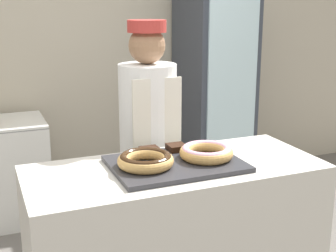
{
  "coord_description": "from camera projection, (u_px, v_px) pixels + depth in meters",
  "views": [
    {
      "loc": [
        -0.86,
        -2.0,
        1.73
      ],
      "look_at": [
        0.0,
        0.1,
        1.12
      ],
      "focal_mm": 50.0,
      "sensor_mm": 36.0,
      "label": 1
    }
  ],
  "objects": [
    {
      "name": "brownie_back_right",
      "position": [
        176.0,
        147.0,
        2.47
      ],
      "size": [
        0.09,
        0.09,
        0.03
      ],
      "color": "black",
      "rests_on": "serving_tray"
    },
    {
      "name": "donut_light_glaze",
      "position": [
        206.0,
        152.0,
        2.34
      ],
      "size": [
        0.27,
        0.27,
        0.06
      ],
      "color": "tan",
      "rests_on": "serving_tray"
    },
    {
      "name": "donut_chocolate_glaze",
      "position": [
        146.0,
        160.0,
        2.22
      ],
      "size": [
        0.27,
        0.27,
        0.06
      ],
      "color": "tan",
      "rests_on": "serving_tray"
    },
    {
      "name": "brownie_back_left",
      "position": [
        150.0,
        151.0,
        2.41
      ],
      "size": [
        0.09,
        0.09,
        0.03
      ],
      "color": "black",
      "rests_on": "serving_tray"
    },
    {
      "name": "beverage_fridge",
      "position": [
        214.0,
        89.0,
        4.27
      ],
      "size": [
        0.57,
        0.66,
        1.9
      ],
      "color": "#333842",
      "rests_on": "ground_plane"
    },
    {
      "name": "display_counter",
      "position": [
        175.0,
        252.0,
        2.43
      ],
      "size": [
        1.47,
        0.62,
        0.94
      ],
      "color": "beige",
      "rests_on": "ground_plane"
    },
    {
      "name": "baker_person",
      "position": [
        149.0,
        149.0,
        2.83
      ],
      "size": [
        0.34,
        0.34,
        1.63
      ],
      "color": "#4C4C51",
      "rests_on": "ground_plane"
    },
    {
      "name": "serving_tray",
      "position": [
        176.0,
        164.0,
        2.3
      ],
      "size": [
        0.63,
        0.46,
        0.02
      ],
      "color": "#2D2D33",
      "rests_on": "display_counter"
    },
    {
      "name": "wall_back",
      "position": [
        80.0,
        46.0,
        4.1
      ],
      "size": [
        8.0,
        0.06,
        2.7
      ],
      "color": "#BCB29E",
      "rests_on": "ground_plane"
    }
  ]
}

